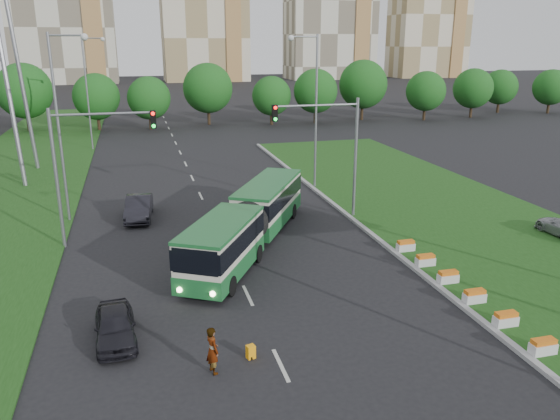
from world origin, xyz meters
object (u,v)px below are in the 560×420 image
object	(u,v)px
traffic_mast_left	(85,155)
shopping_trolley	(251,352)
car_left_far	(139,208)
articulated_bus	(243,221)
pedestrian	(212,350)
traffic_mast_median	(333,140)
car_left_near	(115,326)

from	to	relation	value
traffic_mast_left	shopping_trolley	bearing A→B (deg)	-65.77
traffic_mast_left	car_left_far	world-z (taller)	traffic_mast_left
articulated_bus	pedestrian	xyz separation A→B (m)	(-3.56, -12.18, -0.67)
traffic_mast_median	car_left_near	distance (m)	19.18
traffic_mast_left	car_left_far	size ratio (longest dim) A/B	1.72
car_left_near	pedestrian	xyz separation A→B (m)	(3.43, -3.19, 0.24)
traffic_mast_median	traffic_mast_left	world-z (taller)	same
traffic_mast_left	car_left_near	size ratio (longest dim) A/B	2.08
pedestrian	traffic_mast_left	bearing A→B (deg)	-0.17
shopping_trolley	pedestrian	bearing A→B (deg)	-174.91
traffic_mast_left	car_left_far	bearing A→B (deg)	58.41
traffic_mast_median	car_left_near	world-z (taller)	traffic_mast_median
car_left_near	pedestrian	distance (m)	4.68
articulated_bus	car_left_near	bearing A→B (deg)	-97.88
articulated_bus	car_left_far	distance (m)	9.11
traffic_mast_median	car_left_far	distance (m)	13.70
car_left_near	car_left_far	xyz separation A→B (m)	(1.21, 15.98, 0.11)
traffic_mast_median	car_left_near	xyz separation A→B (m)	(-13.67, -12.61, -4.69)
car_left_far	pedestrian	bearing A→B (deg)	-78.01
articulated_bus	pedestrian	bearing A→B (deg)	-76.33
articulated_bus	car_left_far	size ratio (longest dim) A/B	3.35
car_left_near	shopping_trolley	bearing A→B (deg)	-31.40
car_left_near	traffic_mast_left	bearing A→B (deg)	94.04
traffic_mast_median	car_left_far	bearing A→B (deg)	164.85
traffic_mast_median	articulated_bus	world-z (taller)	traffic_mast_median
car_left_near	shopping_trolley	world-z (taller)	car_left_near
traffic_mast_median	articulated_bus	xyz separation A→B (m)	(-6.69, -3.61, -3.78)
traffic_mast_left	traffic_mast_median	bearing A→B (deg)	3.77
car_left_near	car_left_far	world-z (taller)	car_left_far
articulated_bus	car_left_far	bearing A→B (deg)	159.57
traffic_mast_left	car_left_near	distance (m)	12.61
traffic_mast_median	shopping_trolley	xyz separation A→B (m)	(-8.75, -15.25, -5.09)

